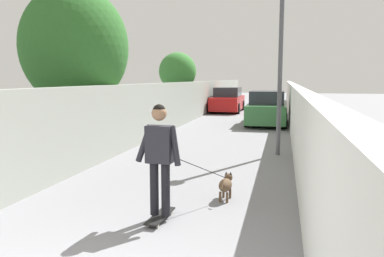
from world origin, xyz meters
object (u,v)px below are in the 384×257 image
person_skateboarder (160,151)px  car_far (228,100)px  skateboard (160,216)px  car_near (267,109)px  tree_left_near (75,48)px  dog (226,184)px  lamp_post (281,39)px  tree_left_mid (178,72)px

person_skateboarder → car_far: size_ratio=0.38×
skateboard → person_skateboarder: (-0.00, 0.00, 0.99)m
person_skateboarder → car_near: (12.68, -1.04, -0.34)m
tree_left_near → car_near: size_ratio=1.11×
skateboard → dog: 1.47m
car_far → person_skateboarder: bearing=-175.0°
tree_left_near → car_far: size_ratio=1.09×
lamp_post → skateboard: bearing=163.5°
skateboard → person_skateboarder: 0.99m
skateboard → lamp_post: bearing=-16.5°
tree_left_near → tree_left_mid: (11.50, 0.13, -0.50)m
skateboard → car_far: car_far is taller
car_near → tree_left_mid: bearing=55.0°
dog → car_far: car_far is taller
tree_left_mid → dog: bearing=-161.6°
car_far → car_near: bearing=-156.8°
tree_left_mid → car_far: tree_left_mid is taller
skateboard → person_skateboarder: size_ratio=0.49×
skateboard → car_far: size_ratio=0.19×
tree_left_near → skateboard: (-4.86, -4.10, -2.91)m
tree_left_mid → car_near: size_ratio=0.85×
tree_left_mid → lamp_post: bearing=-151.6°
lamp_post → tree_left_mid: bearing=28.4°
tree_left_near → car_near: (7.82, -5.13, -2.26)m
skateboard → tree_left_near: bearing=40.1°
tree_left_near → car_far: (14.13, -2.44, -2.26)m
car_near → tree_left_near: bearing=146.7°
skateboard → car_far: bearing=5.0°
skateboard → car_near: bearing=-4.7°
tree_left_near → dog: (-3.65, -4.90, -2.71)m
tree_left_mid → tree_left_near: bearing=-179.4°
dog → car_far: 17.95m
tree_left_near → car_far: bearing=-9.8°
dog → skateboard: bearing=146.6°
tree_left_near → person_skateboarder: size_ratio=2.84×
tree_left_near → skateboard: bearing=-139.9°
tree_left_near → car_far: 14.52m
dog → car_near: size_ratio=0.36×
lamp_post → dog: size_ratio=3.04×
tree_left_mid → car_far: (2.63, -2.56, -1.76)m
car_far → dog: bearing=-172.1°
person_skateboarder → car_near: 12.73m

